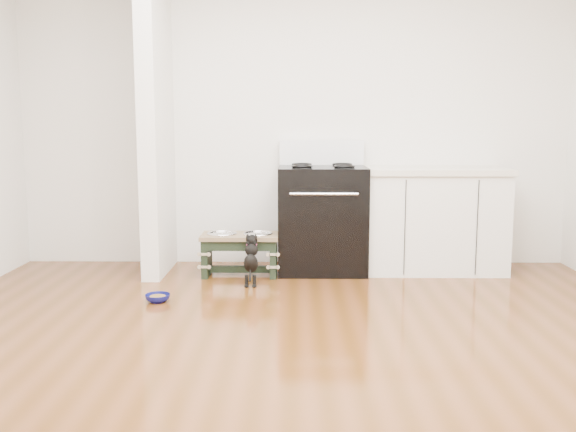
# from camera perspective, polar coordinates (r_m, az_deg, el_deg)

# --- Properties ---
(ground) EXTENTS (5.00, 5.00, 0.00)m
(ground) POSITION_cam_1_polar(r_m,az_deg,el_deg) (3.65, 0.33, -12.49)
(ground) COLOR #4E2A0D
(ground) RESTS_ON ground
(room_shell) EXTENTS (5.00, 5.00, 5.00)m
(room_shell) POSITION_cam_1_polar(r_m,az_deg,el_deg) (3.43, 0.36, 13.74)
(room_shell) COLOR silver
(room_shell) RESTS_ON ground
(partition_wall) EXTENTS (0.15, 0.80, 2.70)m
(partition_wall) POSITION_cam_1_polar(r_m,az_deg,el_deg) (5.64, -11.64, 8.66)
(partition_wall) COLOR silver
(partition_wall) RESTS_ON ground
(oven_range) EXTENTS (0.76, 0.69, 1.14)m
(oven_range) POSITION_cam_1_polar(r_m,az_deg,el_deg) (5.63, 3.05, -0.09)
(oven_range) COLOR black
(oven_range) RESTS_ON ground
(cabinet_run) EXTENTS (1.24, 0.64, 0.91)m
(cabinet_run) POSITION_cam_1_polar(r_m,az_deg,el_deg) (5.78, 12.80, -0.32)
(cabinet_run) COLOR silver
(cabinet_run) RESTS_ON ground
(dog_feeder) EXTENTS (0.65, 0.35, 0.37)m
(dog_feeder) POSITION_cam_1_polar(r_m,az_deg,el_deg) (5.48, -4.29, -2.69)
(dog_feeder) COLOR black
(dog_feeder) RESTS_ON ground
(puppy) EXTENTS (0.11, 0.34, 0.40)m
(puppy) POSITION_cam_1_polar(r_m,az_deg,el_deg) (5.19, -3.30, -3.73)
(puppy) COLOR black
(puppy) RESTS_ON ground
(floor_bowl) EXTENTS (0.22, 0.22, 0.06)m
(floor_bowl) POSITION_cam_1_polar(r_m,az_deg,el_deg) (4.81, -11.51, -7.16)
(floor_bowl) COLOR #0B0E53
(floor_bowl) RESTS_ON ground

